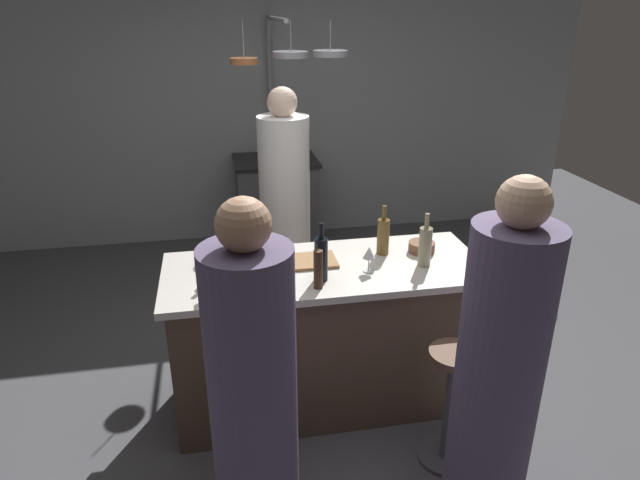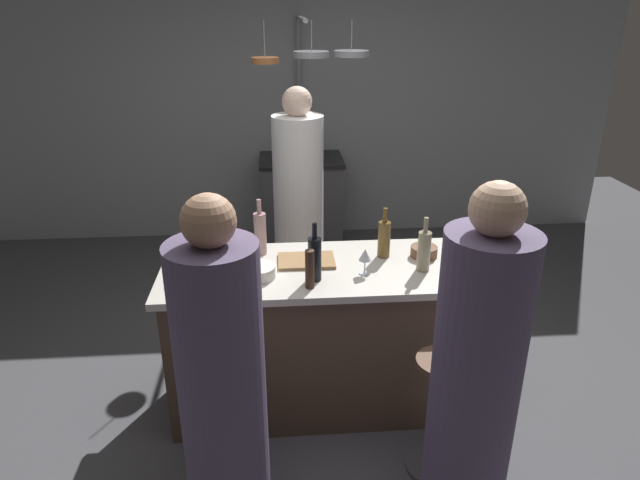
{
  "view_description": "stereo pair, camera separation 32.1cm",
  "coord_description": "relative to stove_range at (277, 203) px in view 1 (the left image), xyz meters",
  "views": [
    {
      "loc": [
        -0.55,
        -2.76,
        2.25
      ],
      "look_at": [
        0.0,
        0.15,
        1.0
      ],
      "focal_mm": 31.29,
      "sensor_mm": 36.0,
      "label": 1
    },
    {
      "loc": [
        -0.24,
        -2.81,
        2.25
      ],
      "look_at": [
        0.0,
        0.15,
        1.0
      ],
      "focal_mm": 31.29,
      "sensor_mm": 36.0,
      "label": 2
    }
  ],
  "objects": [
    {
      "name": "mixing_bowl_wooden",
      "position": [
        0.6,
        -2.36,
        0.48
      ],
      "size": [
        0.16,
        0.16,
        0.06
      ],
      "primitive_type": "cylinder",
      "color": "brown",
      "rests_on": "kitchen_island"
    },
    {
      "name": "mixing_bowl_ceramic",
      "position": [
        -0.35,
        -2.55,
        0.49
      ],
      "size": [
        0.19,
        0.19,
        0.07
      ],
      "primitive_type": "cylinder",
      "color": "silver",
      "rests_on": "kitchen_island"
    },
    {
      "name": "wine_bottle_dark",
      "position": [
        -0.05,
        -2.6,
        0.58
      ],
      "size": [
        0.07,
        0.07,
        0.32
      ],
      "color": "black",
      "rests_on": "kitchen_island"
    },
    {
      "name": "wine_bottle_rose",
      "position": [
        -0.34,
        -2.24,
        0.58
      ],
      "size": [
        0.07,
        0.07,
        0.33
      ],
      "color": "#B78C8E",
      "rests_on": "kitchen_island"
    },
    {
      "name": "wine_glass_near_left_guest",
      "position": [
        0.22,
        -2.55,
        0.56
      ],
      "size": [
        0.07,
        0.07,
        0.15
      ],
      "color": "silver",
      "rests_on": "kitchen_island"
    },
    {
      "name": "back_wall",
      "position": [
        0.0,
        0.4,
        0.85
      ],
      "size": [
        6.4,
        0.16,
        2.6
      ],
      "primitive_type": "cube",
      "color": "#9EA3A8",
      "rests_on": "ground_plane"
    },
    {
      "name": "pepper_mill",
      "position": [
        -0.08,
        -2.69,
        0.56
      ],
      "size": [
        0.05,
        0.05,
        0.21
      ],
      "primitive_type": "cylinder",
      "color": "#382319",
      "rests_on": "kitchen_island"
    },
    {
      "name": "bar_stool_right",
      "position": [
        0.53,
        -3.07,
        -0.07
      ],
      "size": [
        0.28,
        0.28,
        0.68
      ],
      "color": "#4C4C51",
      "rests_on": "ground_plane"
    },
    {
      "name": "kitchen_island",
      "position": [
        0.0,
        -2.45,
        0.01
      ],
      "size": [
        1.8,
        0.72,
        0.9
      ],
      "color": "brown",
      "rests_on": "ground_plane"
    },
    {
      "name": "wine_bottle_amber",
      "position": [
        0.37,
        -2.34,
        0.57
      ],
      "size": [
        0.07,
        0.07,
        0.3
      ],
      "color": "brown",
      "rests_on": "kitchen_island"
    },
    {
      "name": "wine_bottle_white",
      "position": [
        0.55,
        -2.53,
        0.57
      ],
      "size": [
        0.07,
        0.07,
        0.31
      ],
      "color": "gray",
      "rests_on": "kitchen_island"
    },
    {
      "name": "wine_bottle_green",
      "position": [
        -0.58,
        -2.43,
        0.57
      ],
      "size": [
        0.07,
        0.07,
        0.29
      ],
      "color": "#193D23",
      "rests_on": "kitchen_island"
    },
    {
      "name": "guest_left",
      "position": [
        -0.48,
        -3.42,
        0.32
      ],
      "size": [
        0.35,
        0.35,
        1.66
      ],
      "color": "#594C6B",
      "rests_on": "ground_plane"
    },
    {
      "name": "ground_plane",
      "position": [
        0.0,
        -2.45,
        -0.45
      ],
      "size": [
        9.0,
        9.0,
        0.0
      ],
      "primitive_type": "plane",
      "color": "#4C4C51"
    },
    {
      "name": "chef",
      "position": [
        -0.08,
        -1.35,
        0.36
      ],
      "size": [
        0.37,
        0.37,
        1.74
      ],
      "color": "white",
      "rests_on": "ground_plane"
    },
    {
      "name": "cutting_board",
      "position": [
        -0.08,
        -2.38,
        0.46
      ],
      "size": [
        0.32,
        0.22,
        0.02
      ],
      "primitive_type": "cube",
      "color": "#997047",
      "rests_on": "kitchen_island"
    },
    {
      "name": "mixing_bowl_steel",
      "position": [
        -0.6,
        -2.28,
        0.49
      ],
      "size": [
        0.19,
        0.19,
        0.08
      ],
      "primitive_type": "cylinder",
      "color": "#B7B7BC",
      "rests_on": "kitchen_island"
    },
    {
      "name": "stove_range",
      "position": [
        0.0,
        0.0,
        0.0
      ],
      "size": [
        0.8,
        0.64,
        0.89
      ],
      "color": "#47474C",
      "rests_on": "ground_plane"
    },
    {
      "name": "guest_right",
      "position": [
        0.53,
        -3.47,
        0.34
      ],
      "size": [
        0.36,
        0.36,
        1.69
      ],
      "color": "#594C6B",
      "rests_on": "ground_plane"
    },
    {
      "name": "wine_glass_by_chef",
      "position": [
        -0.64,
        -2.7,
        0.56
      ],
      "size": [
        0.07,
        0.07,
        0.15
      ],
      "color": "silver",
      "rests_on": "kitchen_island"
    },
    {
      "name": "bar_stool_left",
      "position": [
        -0.52,
        -3.07,
        -0.07
      ],
      "size": [
        0.28,
        0.28,
        0.68
      ],
      "color": "#4C4C51",
      "rests_on": "ground_plane"
    },
    {
      "name": "overhead_pot_rack",
      "position": [
        0.05,
        -0.48,
        1.24
      ],
      "size": [
        0.89,
        1.3,
        2.17
      ],
      "color": "gray",
      "rests_on": "ground_plane"
    }
  ]
}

